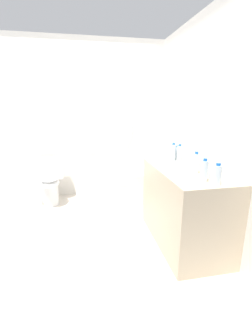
% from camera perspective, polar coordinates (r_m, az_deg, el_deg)
% --- Properties ---
extents(ground_plane, '(3.86, 3.86, 0.00)m').
position_cam_1_polar(ground_plane, '(3.11, -10.25, -14.49)').
color(ground_plane, beige).
extents(wall_back_tiled, '(3.26, 0.10, 2.58)m').
position_cam_1_polar(wall_back_tiled, '(3.99, -11.50, 11.55)').
color(wall_back_tiled, silver).
rests_on(wall_back_tiled, ground_plane).
extents(wall_right_mirror, '(0.10, 2.86, 2.58)m').
position_cam_1_polar(wall_right_mirror, '(3.08, 17.59, 10.15)').
color(wall_right_mirror, silver).
rests_on(wall_right_mirror, ground_plane).
extents(bathtub, '(1.45, 0.68, 1.19)m').
position_cam_1_polar(bathtub, '(3.86, -1.55, -3.87)').
color(bathtub, white).
rests_on(bathtub, ground_plane).
extents(toilet, '(0.40, 0.54, 0.74)m').
position_cam_1_polar(toilet, '(3.82, -18.48, -3.00)').
color(toilet, white).
rests_on(toilet, ground_plane).
extents(vanity_counter, '(0.63, 1.20, 0.87)m').
position_cam_1_polar(vanity_counter, '(2.68, 14.42, -9.33)').
color(vanity_counter, tan).
rests_on(vanity_counter, ground_plane).
extents(sink_basin, '(0.31, 0.31, 0.05)m').
position_cam_1_polar(sink_basin, '(2.56, 14.12, 0.51)').
color(sink_basin, white).
rests_on(sink_basin, vanity_counter).
extents(sink_faucet, '(0.12, 0.15, 0.07)m').
position_cam_1_polar(sink_faucet, '(2.64, 17.67, 0.79)').
color(sink_faucet, silver).
rests_on(sink_faucet, vanity_counter).
extents(water_bottle_0, '(0.06, 0.06, 0.23)m').
position_cam_1_polar(water_bottle_0, '(2.78, 13.27, 3.40)').
color(water_bottle_0, silver).
rests_on(water_bottle_0, vanity_counter).
extents(water_bottle_1, '(0.06, 0.06, 0.21)m').
position_cam_1_polar(water_bottle_1, '(2.14, 19.04, -0.72)').
color(water_bottle_1, silver).
rests_on(water_bottle_1, vanity_counter).
extents(water_bottle_2, '(0.07, 0.07, 0.19)m').
position_cam_1_polar(water_bottle_2, '(2.10, 21.95, -1.57)').
color(water_bottle_2, silver).
rests_on(water_bottle_2, vanity_counter).
extents(water_bottle_3, '(0.06, 0.06, 0.22)m').
position_cam_1_polar(water_bottle_3, '(2.37, 17.12, 1.10)').
color(water_bottle_3, silver).
rests_on(water_bottle_3, vanity_counter).
extents(water_bottle_4, '(0.06, 0.06, 0.24)m').
position_cam_1_polar(water_bottle_4, '(2.79, 11.75, 3.66)').
color(water_bottle_4, silver).
rests_on(water_bottle_4, vanity_counter).
extents(water_bottle_5, '(0.06, 0.06, 0.20)m').
position_cam_1_polar(water_bottle_5, '(2.86, 12.74, 3.47)').
color(water_bottle_5, silver).
rests_on(water_bottle_5, vanity_counter).
extents(drinking_glass_0, '(0.07, 0.07, 0.08)m').
position_cam_1_polar(drinking_glass_0, '(2.28, 19.49, -1.33)').
color(drinking_glass_0, white).
rests_on(drinking_glass_0, vanity_counter).
extents(drinking_glass_1, '(0.07, 0.07, 0.08)m').
position_cam_1_polar(drinking_glass_1, '(2.95, 11.20, 2.87)').
color(drinking_glass_1, white).
rests_on(drinking_glass_1, vanity_counter).
extents(soap_dish, '(0.09, 0.06, 0.02)m').
position_cam_1_polar(soap_dish, '(2.30, 16.74, -1.77)').
color(soap_dish, white).
rests_on(soap_dish, vanity_counter).
extents(toilet_paper_roll, '(0.11, 0.11, 0.11)m').
position_cam_1_polar(toilet_paper_roll, '(3.92, -20.96, -7.87)').
color(toilet_paper_roll, white).
rests_on(toilet_paper_roll, ground_plane).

